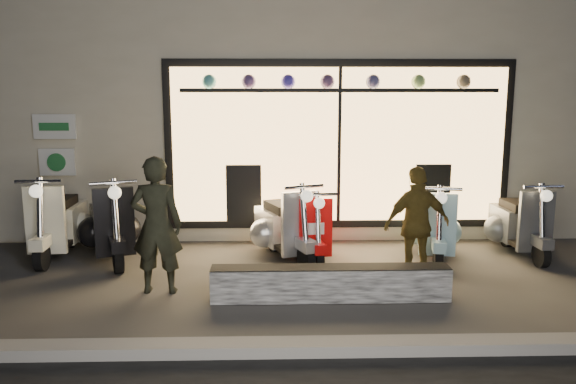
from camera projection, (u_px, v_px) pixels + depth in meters
name	position (u px, v px, depth m)	size (l,w,h in m)	color
ground	(292.00, 281.00, 7.13)	(40.00, 40.00, 0.00)	#383533
kerb	(300.00, 348.00, 5.15)	(40.00, 0.25, 0.12)	slate
shop_building	(284.00, 105.00, 11.66)	(10.20, 6.23, 4.20)	beige
graffiti_barrier	(330.00, 283.00, 6.46)	(2.74, 0.28, 0.40)	black
scooter_silver	(282.00, 226.00, 8.17)	(0.89, 1.54, 1.12)	black
scooter_red	(308.00, 229.00, 8.16)	(0.57, 1.43, 1.01)	black
scooter_black	(110.00, 225.00, 8.15)	(0.92, 1.63, 1.18)	black
scooter_cream	(61.00, 222.00, 8.31)	(0.56, 1.64, 1.18)	black
scooter_blue	(434.00, 226.00, 8.22)	(0.68, 1.53, 1.09)	black
scooter_grey	(517.00, 223.00, 8.40)	(0.49, 1.50, 1.08)	black
man	(157.00, 225.00, 6.61)	(0.60, 0.39, 1.65)	black
woman	(417.00, 224.00, 7.04)	(0.86, 0.36, 1.47)	brown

